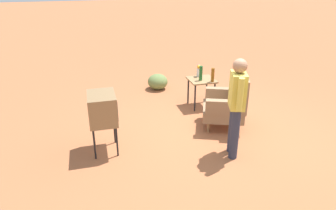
{
  "coord_description": "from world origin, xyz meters",
  "views": [
    {
      "loc": [
        4.66,
        -2.34,
        2.82
      ],
      "look_at": [
        -0.11,
        -1.03,
        0.65
      ],
      "focal_mm": 32.75,
      "sensor_mm": 36.0,
      "label": 1
    }
  ],
  "objects": [
    {
      "name": "ground_plane",
      "position": [
        0.0,
        0.0,
        0.0
      ],
      "size": [
        60.0,
        60.0,
        0.0
      ],
      "primitive_type": "plane",
      "color": "#A05B38"
    },
    {
      "name": "armchair",
      "position": [
        -0.21,
        0.21,
        0.5
      ],
      "size": [
        1.0,
        1.01,
        1.06
      ],
      "color": "#937047",
      "rests_on": "ground"
    },
    {
      "name": "side_table",
      "position": [
        -1.29,
        0.07,
        0.55
      ],
      "size": [
        0.56,
        0.56,
        0.64
      ],
      "color": "black",
      "rests_on": "ground"
    },
    {
      "name": "tv_on_stand",
      "position": [
        0.04,
        -2.17,
        0.78
      ],
      "size": [
        0.61,
        0.46,
        1.03
      ],
      "color": "black",
      "rests_on": "ground"
    },
    {
      "name": "person_standing",
      "position": [
        0.72,
        -0.15,
        0.94
      ],
      "size": [
        0.54,
        0.32,
        1.64
      ],
      "color": "#2D3347",
      "rests_on": "ground"
    },
    {
      "name": "bottle_tall_amber",
      "position": [
        -1.08,
        0.23,
        0.79
      ],
      "size": [
        0.07,
        0.07,
        0.3
      ],
      "primitive_type": "cylinder",
      "color": "brown",
      "rests_on": "side_table"
    },
    {
      "name": "bottle_wine_green",
      "position": [
        -1.22,
        0.01,
        0.8
      ],
      "size": [
        0.07,
        0.07,
        0.32
      ],
      "primitive_type": "cylinder",
      "color": "#1E5623",
      "rests_on": "side_table"
    },
    {
      "name": "flower_vase",
      "position": [
        -1.49,
        0.07,
        0.79
      ],
      "size": [
        0.14,
        0.1,
        0.27
      ],
      "color": "silver",
      "rests_on": "side_table"
    },
    {
      "name": "shrub_near",
      "position": [
        -2.62,
        -0.61,
        0.2
      ],
      "size": [
        0.51,
        0.51,
        0.4
      ],
      "primitive_type": "ellipsoid",
      "color": "olive",
      "rests_on": "ground"
    }
  ]
}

